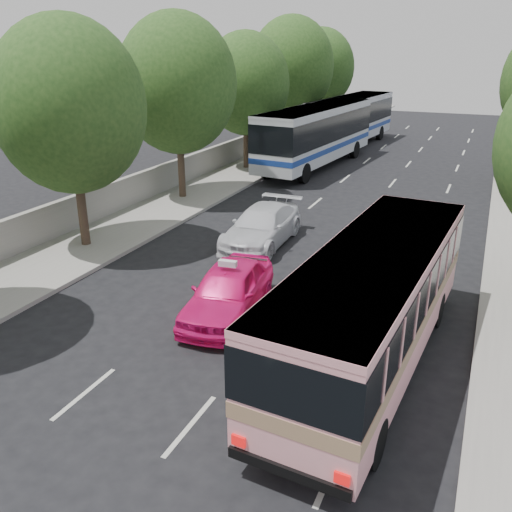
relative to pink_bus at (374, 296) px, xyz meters
The scene contains 14 objects.
ground 4.89m from the pink_bus, 154.71° to the right, with size 120.00×120.00×0.00m, color black.
sidewalk_left 22.09m from the pink_bus, 124.71° to the left, with size 4.00×90.00×0.15m, color #9E998E.
low_wall 23.11m from the pink_bus, 128.39° to the left, with size 0.30×90.00×1.50m, color #9E998E.
tree_left_b 13.64m from the pink_bus, 162.05° to the left, with size 5.70×5.70×8.88m.
tree_left_c 17.95m from the pink_bus, 136.44° to the left, with size 6.00×6.00×9.35m.
tree_left_d 23.92m from the pink_bus, 122.08° to the left, with size 5.52×5.52×8.60m.
tree_left_e 31.00m from the pink_bus, 113.96° to the left, with size 6.30×6.30×9.82m.
tree_left_f 38.40m from the pink_bus, 109.35° to the left, with size 5.88×5.88×9.16m.
pink_bus is the anchor object (origin of this frame).
pink_taxi 4.84m from the pink_bus, 166.52° to the left, with size 1.90×4.73×1.61m, color #F91578.
white_pickup 9.61m from the pink_bus, 129.80° to the left, with size 2.14×5.28×1.53m, color silver.
tour_coach_front 24.32m from the pink_bus, 110.93° to the left, with size 4.17×13.45×3.96m.
tour_coach_rear 32.73m from the pink_bus, 105.22° to the left, with size 4.04×13.03×3.84m.
taxi_roof_sign 4.70m from the pink_bus, 166.52° to the left, with size 0.55×0.18×0.18m, color silver.
Camera 1 is at (6.17, -10.27, 7.78)m, focal length 38.00 mm.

